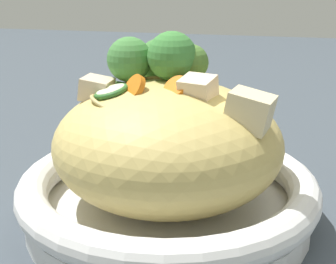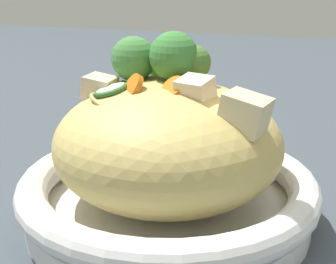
% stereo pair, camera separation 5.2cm
% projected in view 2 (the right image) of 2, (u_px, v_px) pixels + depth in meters
% --- Properties ---
extents(ground_plane, '(3.00, 3.00, 0.00)m').
position_uv_depth(ground_plane, '(168.00, 220.00, 0.55)').
color(ground_plane, '#3B434C').
extents(serving_bowl, '(0.32, 0.32, 0.06)m').
position_uv_depth(serving_bowl, '(168.00, 195.00, 0.54)').
color(serving_bowl, white).
rests_on(serving_bowl, ground_plane).
extents(noodle_heap, '(0.24, 0.24, 0.13)m').
position_uv_depth(noodle_heap, '(168.00, 143.00, 0.52)').
color(noodle_heap, tan).
rests_on(noodle_heap, serving_bowl).
extents(broccoli_florets, '(0.12, 0.12, 0.07)m').
position_uv_depth(broccoli_florets, '(163.00, 60.00, 0.53)').
color(broccoli_florets, '#94AD71').
rests_on(broccoli_florets, serving_bowl).
extents(carrot_coins, '(0.08, 0.15, 0.05)m').
position_uv_depth(carrot_coins, '(163.00, 86.00, 0.51)').
color(carrot_coins, orange).
rests_on(carrot_coins, serving_bowl).
extents(zucchini_slices, '(0.06, 0.11, 0.03)m').
position_uv_depth(zucchini_slices, '(120.00, 86.00, 0.54)').
color(zucchini_slices, beige).
rests_on(zucchini_slices, serving_bowl).
extents(chicken_chunks, '(0.20, 0.07, 0.05)m').
position_uv_depth(chicken_chunks, '(195.00, 101.00, 0.47)').
color(chicken_chunks, beige).
rests_on(chicken_chunks, serving_bowl).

